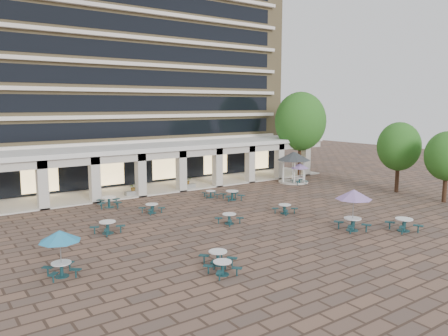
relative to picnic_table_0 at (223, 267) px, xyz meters
The scene contains 22 objects.
ground 9.70m from the picnic_table_0, 46.34° to the left, with size 120.00×120.00×0.00m, color brown.
apartment_building 35.32m from the picnic_table_0, 78.36° to the left, with size 40.00×15.50×25.20m.
retail_arcade 22.95m from the picnic_table_0, 72.95° to the left, with size 42.00×6.60×4.40m.
picnic_table_0 is the anchor object (origin of this frame).
picnic_table_1 1.41m from the picnic_table_0, 64.63° to the left, with size 1.74×1.74×0.73m.
picnic_table_3 14.11m from the picnic_table_0, ahead, with size 2.27×2.27×0.85m.
picnic_table_4 7.98m from the picnic_table_0, 146.40° to the left, with size 2.00×2.00×2.31m.
picnic_table_5 10.24m from the picnic_table_0, 101.72° to the left, with size 2.15×2.15×0.80m.
picnic_table_6 11.64m from the picnic_table_0, ahead, with size 2.39×2.39×2.76m.
picnic_table_7 13.04m from the picnic_table_0, 33.40° to the left, with size 1.77×1.77×0.72m.
picnic_table_8 13.49m from the picnic_table_0, 78.72° to the left, with size 1.81×1.81×0.72m.
picnic_table_9 17.98m from the picnic_table_0, 58.27° to the left, with size 1.72×1.72×0.64m.
picnic_table_10 9.29m from the picnic_table_0, 51.98° to the left, with size 1.84×1.84×0.72m.
picnic_table_11 25.84m from the picnic_table_0, 36.68° to the left, with size 1.91×1.91×2.21m.
picnic_table_12 17.02m from the picnic_table_0, 87.81° to the left, with size 2.27×2.27×0.86m.
picnic_table_13 17.01m from the picnic_table_0, 52.03° to the left, with size 2.10×2.10×0.82m.
gazebo 26.79m from the picnic_table_0, 38.35° to the left, with size 3.55×3.55×3.30m.
tree_east_a 26.76m from the picnic_table_0, 15.79° to the left, with size 4.01×4.01×6.68m.
tree_east_b 25.18m from the picnic_table_0, ahead, with size 3.66×3.66×6.09m.
tree_east_c 31.63m from the picnic_table_0, 38.15° to the left, with size 5.85×5.85×9.75m.
planter_left 20.31m from the picnic_table_0, 78.56° to the left, with size 1.50×0.67×1.20m.
planter_right 22.19m from the picnic_table_0, 63.80° to the left, with size 1.50×0.67×1.24m.
Camera 1 is at (-18.46, -23.76, 8.30)m, focal length 35.00 mm.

